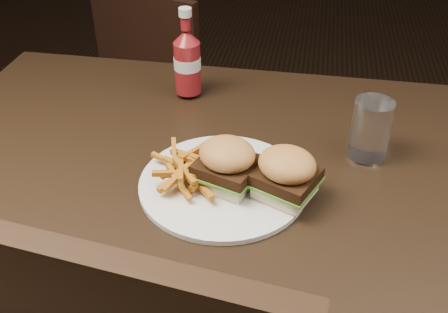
% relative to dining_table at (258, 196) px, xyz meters
% --- Properties ---
extents(dining_table, '(1.20, 0.80, 0.04)m').
position_rel_dining_table_xyz_m(dining_table, '(0.00, 0.00, 0.00)').
color(dining_table, black).
rests_on(dining_table, ground).
extents(chair_far, '(0.46, 0.46, 0.03)m').
position_rel_dining_table_xyz_m(chair_far, '(-0.34, 0.83, -0.30)').
color(chair_far, black).
rests_on(chair_far, ground).
extents(plate, '(0.26, 0.26, 0.01)m').
position_rel_dining_table_xyz_m(plate, '(-0.05, -0.01, 0.03)').
color(plate, white).
rests_on(plate, dining_table).
extents(sandwich_half_a, '(0.10, 0.09, 0.02)m').
position_rel_dining_table_xyz_m(sandwich_half_a, '(-0.05, -0.02, 0.04)').
color(sandwich_half_a, beige).
rests_on(sandwich_half_a, plate).
extents(sandwich_half_b, '(0.10, 0.10, 0.02)m').
position_rel_dining_table_xyz_m(sandwich_half_b, '(0.04, -0.03, 0.04)').
color(sandwich_half_b, beige).
rests_on(sandwich_half_b, plate).
extents(fries_pile, '(0.12, 0.12, 0.04)m').
position_rel_dining_table_xyz_m(fries_pile, '(-0.10, -0.00, 0.05)').
color(fries_pile, '#B36E11').
rests_on(fries_pile, plate).
extents(ketchup_bottle, '(0.06, 0.06, 0.10)m').
position_rel_dining_table_xyz_m(ketchup_bottle, '(-0.17, 0.27, 0.08)').
color(ketchup_bottle, maroon).
rests_on(ketchup_bottle, dining_table).
extents(tumbler, '(0.08, 0.08, 0.10)m').
position_rel_dining_table_xyz_m(tumbler, '(0.17, 0.11, 0.08)').
color(tumbler, white).
rests_on(tumbler, dining_table).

